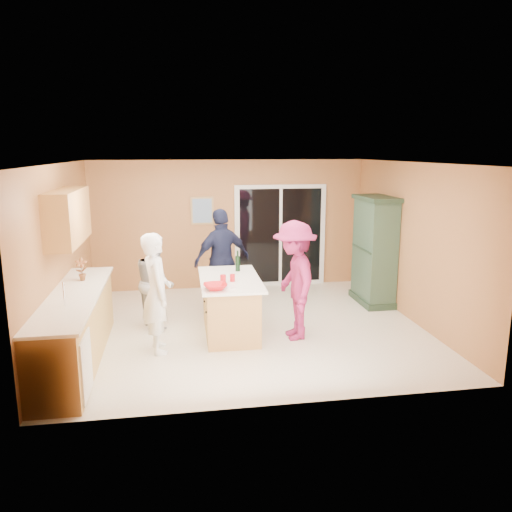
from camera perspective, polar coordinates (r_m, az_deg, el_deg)
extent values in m
plane|color=silver|center=(8.07, -0.95, -8.19)|extent=(5.50, 5.50, 0.00)
cube|color=white|center=(7.57, -1.01, 10.59)|extent=(5.50, 5.00, 0.10)
cube|color=tan|center=(10.16, -3.04, 3.59)|extent=(5.50, 0.10, 2.60)
cube|color=tan|center=(5.32, 2.96, -4.25)|extent=(5.50, 0.10, 2.60)
cube|color=tan|center=(7.82, -21.35, 0.20)|extent=(0.10, 5.00, 2.60)
cube|color=tan|center=(8.55, 17.57, 1.44)|extent=(0.10, 5.00, 2.60)
cube|color=tan|center=(7.12, -19.91, -7.90)|extent=(0.60, 3.00, 0.90)
cube|color=white|center=(6.14, -21.62, -11.79)|extent=(0.62, 0.60, 0.72)
cube|color=white|center=(6.98, -20.06, -4.26)|extent=(0.65, 3.05, 0.04)
cylinder|color=silver|center=(6.47, -21.09, -4.05)|extent=(0.02, 0.02, 0.30)
cube|color=tan|center=(7.50, -20.68, 4.24)|extent=(0.35, 1.60, 0.75)
cube|color=silver|center=(10.34, 2.79, 2.34)|extent=(1.90, 0.05, 2.10)
cube|color=black|center=(10.32, 2.81, 2.32)|extent=(1.70, 0.03, 1.94)
cube|color=silver|center=(10.32, 2.81, 2.32)|extent=(0.06, 0.04, 1.94)
cube|color=silver|center=(10.35, 3.64, 2.06)|extent=(0.02, 0.03, 0.12)
cube|color=#A58552|center=(10.06, -6.17, 5.18)|extent=(0.46, 0.03, 0.56)
cube|color=#4F78A4|center=(10.05, -6.17, 5.17)|extent=(0.38, 0.02, 0.48)
cube|color=tan|center=(7.74, -2.98, -5.82)|extent=(0.79, 1.49, 0.84)
cube|color=white|center=(7.62, -3.02, -2.68)|extent=(0.93, 1.68, 0.04)
cube|color=black|center=(7.86, -2.95, -8.40)|extent=(0.71, 1.42, 0.10)
cube|color=#203524|center=(9.59, 13.12, -4.84)|extent=(0.55, 1.04, 0.12)
cube|color=#334C38|center=(9.37, 13.39, 0.57)|extent=(0.49, 0.98, 1.84)
cube|color=#203524|center=(9.23, 13.68, 6.42)|extent=(0.57, 1.08, 0.08)
imported|color=white|center=(7.07, -11.28, -4.16)|extent=(0.51, 0.68, 1.69)
imported|color=#9D9D9F|center=(8.12, -11.48, -2.85)|extent=(0.72, 0.84, 1.48)
imported|color=#1A1C39|center=(8.74, -3.89, -0.46)|extent=(1.15, 0.82, 1.80)
imported|color=#952051|center=(7.44, 4.43, -2.80)|extent=(0.68, 1.16, 1.78)
imported|color=red|center=(7.01, -4.68, -3.51)|extent=(0.35, 0.35, 0.08)
imported|color=red|center=(7.61, -19.33, -1.44)|extent=(0.18, 0.13, 0.33)
cylinder|color=red|center=(7.32, -3.79, -2.64)|extent=(0.11, 0.11, 0.12)
cylinder|color=red|center=(7.42, -2.71, -2.50)|extent=(0.09, 0.09, 0.11)
cylinder|color=black|center=(8.02, -2.10, -0.88)|extent=(0.08, 0.08, 0.24)
cylinder|color=black|center=(7.99, -2.11, 0.29)|extent=(0.03, 0.03, 0.09)
cylinder|color=silver|center=(7.11, -3.21, -3.54)|extent=(0.25, 0.25, 0.02)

